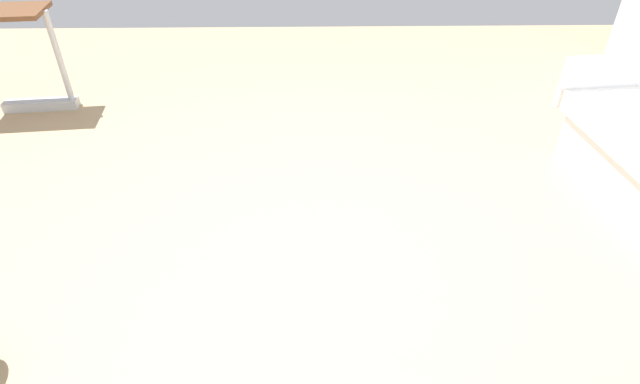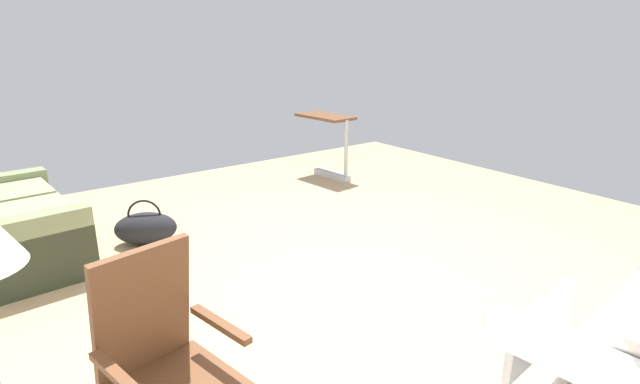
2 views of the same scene
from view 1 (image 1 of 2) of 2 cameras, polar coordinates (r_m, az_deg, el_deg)
The scene contains 2 objects.
ground_plane at distance 3.10m, azimuth 0.37°, elevation -4.36°, with size 7.47×7.47×0.00m, color tan.
overbed_table at distance 4.87m, azimuth -30.83°, elevation 13.52°, with size 0.86×0.48×0.84m.
Camera 1 is at (0.06, 2.36, 2.01)m, focal length 28.84 mm.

